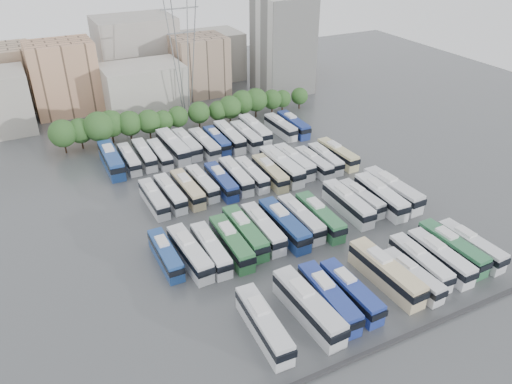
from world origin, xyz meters
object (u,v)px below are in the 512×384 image
bus_r3_s12 (281,127)px  bus_r0_s9 (412,276)px  bus_r1_s11 (361,198)px  bus_r2_s3 (188,189)px  bus_r1_s2 (211,249)px  bus_r2_s6 (236,176)px  bus_r1_s5 (263,228)px  bus_r2_s1 (154,198)px  bus_r2_s9 (281,166)px  bus_r3_s9 (246,136)px  bus_r2_s12 (325,158)px  bus_r0_s10 (420,262)px  bus_r0_s6 (351,291)px  bus_r2_s4 (202,183)px  bus_r3_s8 (229,136)px  bus_r1_s1 (190,253)px  bus_r2_s13 (338,154)px  bus_r2_s2 (170,193)px  bus_r2_s5 (221,181)px  bus_r1_s13 (392,190)px  bus_r2_s8 (270,172)px  bus_r3_s3 (160,154)px  bus_r3_s1 (129,159)px  bus_r1_s10 (348,203)px  bus_r3_s6 (204,144)px  bus_r1_s12 (381,196)px  bus_r1_s3 (231,242)px  bus_r0_s13 (471,245)px  bus_r1_s6 (284,224)px  bus_r0_s4 (308,306)px  bus_r0_s8 (386,272)px  electricity_pylon (182,43)px  bus_r3_s7 (217,140)px  bus_r0_s12 (452,247)px  bus_r1_s8 (320,216)px  bus_r0_s11 (440,257)px  bus_r1_s4 (245,232)px  apartment_tower (283,45)px  bus_r0_s2 (264,324)px  bus_r1_s0 (166,254)px  bus_r0_s5 (328,297)px  bus_r3_s2 (144,154)px  bus_r3_s13 (293,124)px

bus_r3_s12 → bus_r0_s9: bearing=-101.6°
bus_r1_s11 → bus_r2_s3: size_ratio=0.92×
bus_r1_s2 → bus_r2_s6: 23.77m
bus_r1_s5 → bus_r2_s1: bearing=128.4°
bus_r2_s3 → bus_r2_s9: bus_r2_s9 is taller
bus_r2_s3 → bus_r3_s9: size_ratio=0.97×
bus_r2_s12 → bus_r0_s10: bearing=-98.3°
bus_r0_s6 → bus_r2_s4: bearing=99.3°
bus_r2_s3 → bus_r2_s9: size_ratio=0.86×
bus_r1_s2 → bus_r3_s8: bearing=63.0°
bus_r1_s1 → bus_r2_s13: size_ratio=1.06×
bus_r2_s2 → bus_r2_s5: (10.00, -0.09, 0.06)m
bus_r1_s13 → bus_r2_s8: size_ratio=1.15×
bus_r0_s10 → bus_r3_s3: 57.40m
bus_r2_s2 → bus_r3_s1: (-3.10, 17.42, -0.04)m
bus_r1_s10 → bus_r3_s6: bus_r1_s10 is taller
bus_r0_s6 → bus_r1_s12: 26.77m
bus_r0_s6 → bus_r2_s9: 37.60m
bus_r1_s3 → bus_r3_s3: size_ratio=1.13×
bus_r0_s13 → bus_r3_s8: (-16.45, 54.16, 0.17)m
bus_r1_s10 → bus_r0_s10: bearing=-89.3°
bus_r1_s3 → bus_r1_s11: (26.45, 2.18, -0.24)m
bus_r0_s6 → bus_r1_s12: bearing=41.6°
bus_r1_s6 → bus_r1_s12: size_ratio=0.99×
bus_r2_s5 → bus_r0_s4: bearing=-94.2°
bus_r1_s12 → bus_r2_s12: 17.69m
bus_r1_s6 → bus_r0_s8: bearing=-68.7°
electricity_pylon → bus_r3_s7: electricity_pylon is taller
bus_r0_s12 → bus_r0_s13: size_ratio=1.05×
bus_r1_s8 → bus_r0_s11: bearing=-58.7°
bus_r1_s6 → bus_r1_s8: bus_r1_s6 is taller
bus_r2_s2 → bus_r1_s4: bearing=-71.6°
bus_r0_s12 → bus_r2_s1: bearing=134.8°
apartment_tower → bus_r1_s5: bearing=-121.6°
bus_r0_s2 → bus_r2_s12: (33.09, 36.01, -0.23)m
bus_r1_s8 → bus_r2_s12: bus_r1_s8 is taller
bus_r1_s11 → bus_r1_s5: bearing=-179.3°
bus_r1_s0 → bus_r2_s12: size_ratio=1.00×
bus_r2_s1 → bus_r2_s12: size_ratio=1.02×
bus_r1_s12 → bus_r0_s6: bearing=-134.6°
bus_r0_s10 → bus_r1_s5: bus_r1_s5 is taller
bus_r0_s5 → bus_r3_s2: 55.05m
bus_r0_s12 → bus_r1_s6: bus_r1_s6 is taller
bus_r0_s9 → bus_r0_s12: 10.05m
bus_r1_s2 → bus_r3_s7: bus_r1_s2 is taller
bus_r2_s4 → bus_r3_s13: bearing=27.5°
bus_r0_s2 → bus_r1_s11: size_ratio=1.15×
bus_r2_s13 → bus_r3_s2: 40.55m
bus_r3_s13 → bus_r2_s13: bearing=-88.1°
bus_r0_s5 → bus_r1_s8: size_ratio=1.01×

